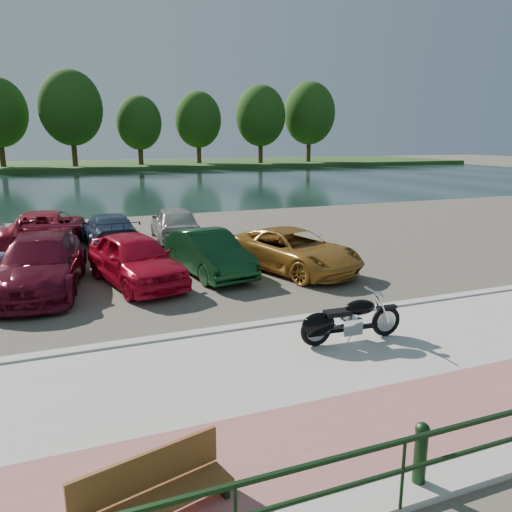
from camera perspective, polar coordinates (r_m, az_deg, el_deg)
The scene contains 18 objects.
ground at distance 10.49m, azimuth 11.50°, elevation -10.89°, with size 200.00×200.00×0.00m, color #595447.
promenade at distance 9.73m, azimuth 14.77°, elevation -12.74°, with size 60.00×6.00×0.10m, color #B4B0AA.
pink_path at distance 8.70m, azimuth 20.83°, elevation -16.11°, with size 60.00×2.00×0.01m, color #915551.
kerb at distance 12.06m, azimuth 6.34°, elevation -7.08°, with size 60.00×0.30×0.14m, color #B4B0AA.
parking_lot at distance 20.15m, azimuth -5.64°, elevation 1.10°, with size 60.00×18.00×0.04m, color #47433A.
river at distance 48.45m, azimuth -15.23°, elevation 7.78°, with size 120.00×40.00×0.00m, color #192D2C.
far_bank at distance 80.24m, azimuth -17.94°, elevation 9.82°, with size 120.00×24.00×0.60m, color #274619.
bollards at distance 6.74m, azimuth 17.15°, elevation -20.71°, with size 10.68×0.18×0.81m.
far_trees at distance 74.46m, azimuth -14.53°, elevation 15.36°, with size 70.25×10.68×12.52m.
motorcycle at distance 10.57m, azimuth 9.86°, elevation -7.34°, with size 2.33×0.75×1.05m.
park_bench at distance 6.26m, azimuth -11.77°, elevation -24.61°, with size 1.86×0.89×0.72m.
car_3 at distance 15.29m, azimuth -23.40°, elevation -0.83°, with size 2.16×5.31×1.54m, color maroon.
car_4 at distance 15.06m, azimuth -13.62°, elevation -0.34°, with size 1.79×4.46×1.52m, color red.
car_5 at distance 15.79m, azimuth -5.44°, elevation 0.34°, with size 1.46×4.19×1.38m, color #0F3719.
car_6 at distance 16.19m, azimuth 4.25°, elevation 0.65°, with size 2.26×4.89×1.36m, color #AE7428.
car_10 at distance 21.15m, azimuth -22.93°, elevation 2.84°, with size 2.53×5.48×1.52m, color #A71B2F.
car_11 at distance 20.71m, azimuth -16.48°, elevation 2.89°, with size 1.87×4.61×1.34m, color #31415F.
car_12 at distance 21.23m, azimuth -9.27°, elevation 3.72°, with size 1.76×4.38×1.49m, color #AAAAA5.
Camera 1 is at (-5.35, -7.97, 4.25)m, focal length 35.00 mm.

